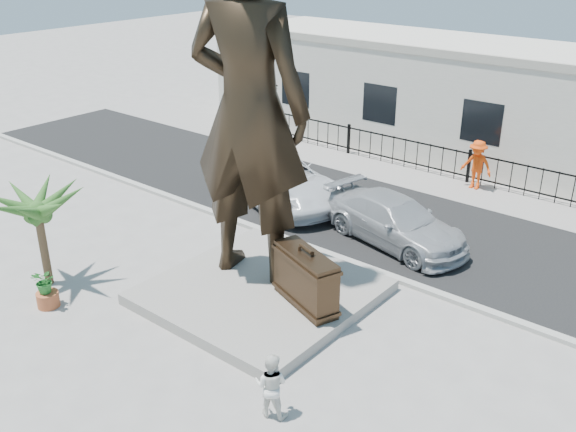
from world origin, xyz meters
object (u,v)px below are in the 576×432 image
Objects in this scene: suitcase at (306,279)px; car_white at (279,179)px; statue at (249,111)px; tourist at (271,385)px.

suitcase is 0.35× the size of car_white.
statue is 4.35m from suitcase.
statue is at bearing -171.50° from suitcase.
suitcase is at bearing -114.80° from car_white.
tourist is at bearing -120.62° from car_white.
suitcase is 3.73m from tourist.
suitcase is (2.17, -0.45, -3.74)m from statue.
suitcase is at bearing -83.30° from tourist.
suitcase is at bearing 155.49° from statue.
statue is at bearing -64.72° from tourist.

